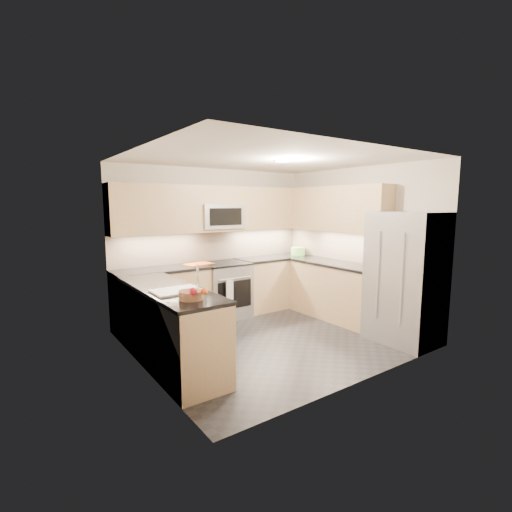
{
  "coord_description": "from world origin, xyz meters",
  "views": [
    {
      "loc": [
        -3.1,
        -4.03,
        1.9
      ],
      "look_at": [
        0.0,
        0.35,
        1.15
      ],
      "focal_mm": 26.0,
      "sensor_mm": 36.0,
      "label": 1
    }
  ],
  "objects_px": {
    "utensil_bowl": "(298,251)",
    "gas_range": "(224,290)",
    "refrigerator": "(405,278)",
    "microwave": "(220,216)",
    "cutting_board": "(199,264)",
    "fruit_basket": "(191,295)"
  },
  "relations": [
    {
      "from": "utensil_bowl",
      "to": "cutting_board",
      "type": "distance_m",
      "value": 2.07
    },
    {
      "from": "microwave",
      "to": "utensil_bowl",
      "type": "xyz_separation_m",
      "value": [
        1.62,
        -0.16,
        -0.69
      ]
    },
    {
      "from": "gas_range",
      "to": "microwave",
      "type": "relative_size",
      "value": 1.2
    },
    {
      "from": "utensil_bowl",
      "to": "gas_range",
      "type": "bearing_deg",
      "value": 178.91
    },
    {
      "from": "utensil_bowl",
      "to": "fruit_basket",
      "type": "xyz_separation_m",
      "value": [
        -3.14,
        -1.9,
        -0.03
      ]
    },
    {
      "from": "refrigerator",
      "to": "fruit_basket",
      "type": "relative_size",
      "value": 7.31
    },
    {
      "from": "cutting_board",
      "to": "utensil_bowl",
      "type": "bearing_deg",
      "value": -1.94
    },
    {
      "from": "gas_range",
      "to": "utensil_bowl",
      "type": "distance_m",
      "value": 1.71
    },
    {
      "from": "microwave",
      "to": "refrigerator",
      "type": "bearing_deg",
      "value": -60.38
    },
    {
      "from": "microwave",
      "to": "cutting_board",
      "type": "bearing_deg",
      "value": -169.21
    },
    {
      "from": "gas_range",
      "to": "refrigerator",
      "type": "xyz_separation_m",
      "value": [
        1.45,
        -2.43,
        0.45
      ]
    },
    {
      "from": "gas_range",
      "to": "refrigerator",
      "type": "height_order",
      "value": "refrigerator"
    },
    {
      "from": "utensil_bowl",
      "to": "fruit_basket",
      "type": "bearing_deg",
      "value": -148.84
    },
    {
      "from": "refrigerator",
      "to": "fruit_basket",
      "type": "distance_m",
      "value": 3.01
    },
    {
      "from": "gas_range",
      "to": "cutting_board",
      "type": "xyz_separation_m",
      "value": [
        -0.45,
        0.04,
        0.49
      ]
    },
    {
      "from": "fruit_basket",
      "to": "gas_range",
      "type": "bearing_deg",
      "value": 51.75
    },
    {
      "from": "cutting_board",
      "to": "fruit_basket",
      "type": "height_order",
      "value": "fruit_basket"
    },
    {
      "from": "gas_range",
      "to": "microwave",
      "type": "distance_m",
      "value": 1.25
    },
    {
      "from": "cutting_board",
      "to": "fruit_basket",
      "type": "relative_size",
      "value": 1.71
    },
    {
      "from": "utensil_bowl",
      "to": "cutting_board",
      "type": "bearing_deg",
      "value": 178.06
    },
    {
      "from": "gas_range",
      "to": "utensil_bowl",
      "type": "xyz_separation_m",
      "value": [
        1.62,
        -0.03,
        0.56
      ]
    },
    {
      "from": "gas_range",
      "to": "cutting_board",
      "type": "distance_m",
      "value": 0.67
    }
  ]
}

